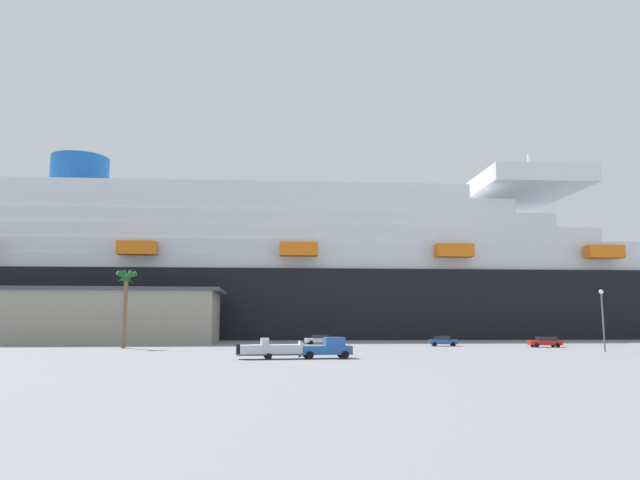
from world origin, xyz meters
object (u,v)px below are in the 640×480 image
Objects in this scene: small_boat_on_trailer at (278,350)px; parked_car_blue_suv at (443,341)px; parked_car_red_hatchback at (545,342)px; street_lamp at (602,311)px; pickup_truck at (327,348)px; parked_car_silver_sedan at (319,339)px; palm_tree at (126,287)px; cruise_ship at (243,278)px.

parked_car_blue_suv is at bearing 49.89° from small_boat_on_trailer.
small_boat_on_trailer is 47.90m from parked_car_red_hatchback.
street_lamp is 14.39m from parked_car_red_hatchback.
parked_car_silver_sedan is at bearing 87.34° from pickup_truck.
small_boat_on_trailer is at bearing -99.88° from parked_car_silver_sedan.
palm_tree reaches higher than parked_car_blue_suv.
parked_car_silver_sedan is (7.06, 40.51, -0.12)m from small_boat_on_trailer.
small_boat_on_trailer is at bearing -49.88° from palm_tree.
street_lamp is (50.65, -69.07, -9.22)m from cruise_ship.
street_lamp is at bearing -12.78° from palm_tree.
small_boat_on_trailer is 1.76× the size of parked_car_silver_sedan.
parked_car_silver_sedan and parked_car_blue_suv have the same top height.
pickup_truck reaches higher than small_boat_on_trailer.
parked_car_silver_sedan is 36.48m from parked_car_red_hatchback.
cruise_ship is 86.15m from street_lamp.
palm_tree is at bearing -155.05° from parked_car_silver_sedan.
cruise_ship is 32.38× the size of small_boat_on_trailer.
pickup_truck is 0.50× the size of palm_tree.
parked_car_silver_sedan is at bearing 24.95° from palm_tree.
street_lamp is at bearing -49.90° from parked_car_blue_suv.
parked_car_blue_suv is (19.05, -9.52, -0.00)m from parked_car_silver_sedan.
small_boat_on_trailer is at bearing -130.11° from parked_car_blue_suv.
parked_car_silver_sedan and parked_car_red_hatchback have the same top height.
palm_tree is 49.48m from parked_car_blue_suv.
cruise_ship is at bearing 75.67° from palm_tree.
palm_tree is at bearing 136.79° from pickup_truck.
street_lamp reaches higher than parked_car_silver_sedan.
cruise_ship is at bearing 99.76° from pickup_truck.
palm_tree reaches higher than parked_car_red_hatchback.
street_lamp is at bearing -39.10° from parked_car_silver_sedan.
cruise_ship reaches higher than street_lamp.
palm_tree is at bearing 179.07° from parked_car_red_hatchback.
cruise_ship reaches higher than parked_car_blue_suv.
pickup_truck is 36.82m from parked_car_blue_suv.
cruise_ship reaches higher than parked_car_red_hatchback.
cruise_ship reaches higher than pickup_truck.
palm_tree is at bearing -175.01° from parked_car_blue_suv.
street_lamp is 45.26m from parked_car_silver_sedan.
small_boat_on_trailer is at bearing -163.94° from street_lamp.
parked_car_red_hatchback is (35.20, 25.04, -0.21)m from pickup_truck.
cruise_ship is 35.76× the size of street_lamp.
parked_car_red_hatchback is (62.94, -1.02, -8.02)m from palm_tree.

